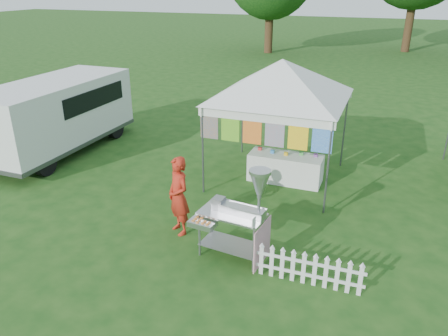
% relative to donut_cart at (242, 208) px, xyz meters
% --- Properties ---
extents(ground, '(120.00, 120.00, 0.00)m').
position_rel_donut_cart_xyz_m(ground, '(-0.30, 0.19, -1.06)').
color(ground, '#194513').
rests_on(ground, ground).
extents(canopy_main, '(4.24, 4.24, 3.45)m').
position_rel_donut_cart_xyz_m(canopy_main, '(-0.30, 3.68, 1.93)').
color(canopy_main, '#59595E').
rests_on(canopy_main, ground).
extents(donut_cart, '(1.36, 0.85, 1.79)m').
position_rel_donut_cart_xyz_m(donut_cart, '(0.00, 0.00, 0.00)').
color(donut_cart, gray).
rests_on(donut_cart, ground).
extents(vendor, '(0.70, 0.65, 1.60)m').
position_rel_donut_cart_xyz_m(vendor, '(-1.45, 0.45, -0.26)').
color(vendor, red).
rests_on(vendor, ground).
extents(cargo_van, '(2.01, 4.97, 2.06)m').
position_rel_donut_cart_xyz_m(cargo_van, '(-6.79, 3.43, 0.05)').
color(cargo_van, white).
rests_on(cargo_van, ground).
extents(picket_fence, '(1.80, 0.05, 0.56)m').
position_rel_donut_cart_xyz_m(picket_fence, '(1.27, -0.28, -0.77)').
color(picket_fence, white).
rests_on(picket_fence, ground).
extents(display_table, '(1.80, 0.70, 0.70)m').
position_rel_donut_cart_xyz_m(display_table, '(-0.07, 3.59, -0.71)').
color(display_table, white).
rests_on(display_table, ground).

